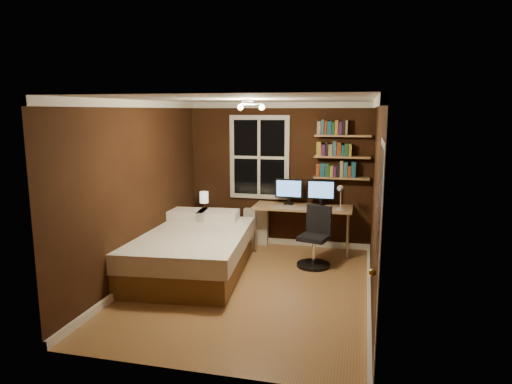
% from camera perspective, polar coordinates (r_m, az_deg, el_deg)
% --- Properties ---
extents(floor, '(4.20, 4.20, 0.00)m').
position_cam_1_polar(floor, '(6.33, -0.76, -11.76)').
color(floor, olive).
rests_on(floor, ground).
extents(wall_back, '(3.20, 0.04, 2.50)m').
position_cam_1_polar(wall_back, '(8.00, 2.92, 2.17)').
color(wall_back, black).
rests_on(wall_back, ground).
extents(wall_left, '(0.04, 4.20, 2.50)m').
position_cam_1_polar(wall_left, '(6.55, -14.49, 0.06)').
color(wall_left, black).
rests_on(wall_left, ground).
extents(wall_right, '(0.04, 4.20, 2.50)m').
position_cam_1_polar(wall_right, '(5.80, 14.74, -1.23)').
color(wall_right, black).
rests_on(wall_right, ground).
extents(ceiling, '(3.20, 4.20, 0.02)m').
position_cam_1_polar(ceiling, '(5.87, -0.82, 11.52)').
color(ceiling, white).
rests_on(ceiling, wall_back).
extents(window, '(1.06, 0.06, 1.46)m').
position_cam_1_polar(window, '(8.00, 0.42, 4.35)').
color(window, silver).
rests_on(window, wall_back).
extents(door, '(0.03, 0.82, 2.05)m').
position_cam_1_polar(door, '(4.35, 14.84, -8.10)').
color(door, black).
rests_on(door, ground).
extents(door_knob, '(0.06, 0.06, 0.06)m').
position_cam_1_polar(door_knob, '(4.07, 14.34, -9.72)').
color(door_knob, gold).
rests_on(door_knob, door).
extents(ceiling_fixture, '(0.44, 0.44, 0.18)m').
position_cam_1_polar(ceiling_fixture, '(5.77, -1.06, 10.55)').
color(ceiling_fixture, beige).
rests_on(ceiling_fixture, ceiling).
extents(bookshelf_lower, '(0.92, 0.22, 0.03)m').
position_cam_1_polar(bookshelf_lower, '(7.75, 10.63, 1.76)').
color(bookshelf_lower, '#A47C4F').
rests_on(bookshelf_lower, wall_back).
extents(books_row_lower, '(0.60, 0.16, 0.23)m').
position_cam_1_polar(books_row_lower, '(7.74, 10.66, 2.71)').
color(books_row_lower, brown).
rests_on(books_row_lower, bookshelf_lower).
extents(bookshelf_middle, '(0.92, 0.22, 0.03)m').
position_cam_1_polar(bookshelf_middle, '(7.71, 10.72, 4.33)').
color(bookshelf_middle, '#A47C4F').
rests_on(bookshelf_middle, wall_back).
extents(books_row_middle, '(0.54, 0.16, 0.23)m').
position_cam_1_polar(books_row_middle, '(7.70, 10.75, 5.29)').
color(books_row_middle, '#195471').
rests_on(books_row_middle, bookshelf_middle).
extents(bookshelf_upper, '(0.92, 0.22, 0.03)m').
position_cam_1_polar(bookshelf_upper, '(7.68, 10.80, 6.93)').
color(bookshelf_upper, '#A47C4F').
rests_on(bookshelf_upper, wall_back).
extents(books_row_upper, '(0.54, 0.16, 0.23)m').
position_cam_1_polar(books_row_upper, '(7.68, 10.83, 7.90)').
color(books_row_upper, '#214E2E').
rests_on(books_row_upper, bookshelf_upper).
extents(bed, '(1.83, 2.40, 0.76)m').
position_cam_1_polar(bed, '(6.80, -8.37, -7.35)').
color(bed, brown).
rests_on(bed, ground).
extents(nightstand, '(0.50, 0.50, 0.50)m').
position_cam_1_polar(nightstand, '(8.30, -6.44, -4.63)').
color(nightstand, brown).
rests_on(nightstand, ground).
extents(bedside_lamp, '(0.15, 0.15, 0.44)m').
position_cam_1_polar(bedside_lamp, '(8.19, -6.50, -1.46)').
color(bedside_lamp, white).
rests_on(bedside_lamp, nightstand).
extents(radiator, '(0.43, 0.15, 0.64)m').
position_cam_1_polar(radiator, '(8.15, 0.01, -4.33)').
color(radiator, silver).
rests_on(radiator, ground).
extents(desk, '(1.64, 0.61, 0.78)m').
position_cam_1_polar(desk, '(7.70, 5.87, -2.21)').
color(desk, '#A47C4F').
rests_on(desk, ground).
extents(monitor_left, '(0.47, 0.12, 0.44)m').
position_cam_1_polar(monitor_left, '(7.76, 4.12, 0.03)').
color(monitor_left, black).
rests_on(monitor_left, desk).
extents(monitor_right, '(0.47, 0.12, 0.44)m').
position_cam_1_polar(monitor_right, '(7.69, 8.12, -0.14)').
color(monitor_right, black).
rests_on(monitor_right, desk).
extents(desk_lamp, '(0.14, 0.32, 0.44)m').
position_cam_1_polar(desk_lamp, '(7.41, 10.51, -0.60)').
color(desk_lamp, silver).
rests_on(desk_lamp, desk).
extents(office_chair, '(0.51, 0.51, 0.93)m').
position_cam_1_polar(office_chair, '(7.08, 7.38, -6.48)').
color(office_chair, black).
rests_on(office_chair, ground).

